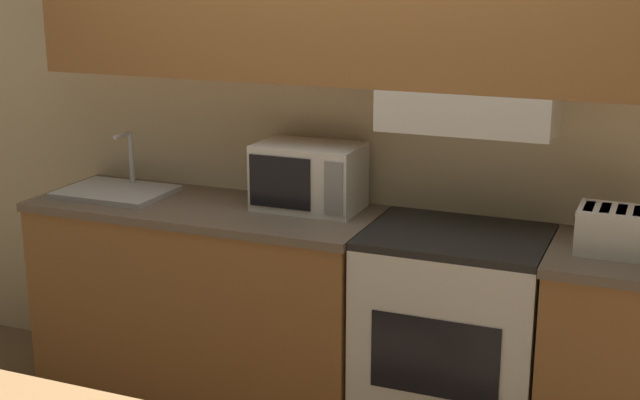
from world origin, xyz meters
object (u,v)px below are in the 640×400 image
at_px(stove_range, 452,342).
at_px(toaster, 612,230).
at_px(sink_basin, 116,190).
at_px(microwave, 309,177).

height_order(stove_range, toaster, toaster).
distance_m(stove_range, sink_basin, 1.65).
xyz_separation_m(stove_range, toaster, (0.57, -0.01, 0.54)).
bearing_deg(sink_basin, toaster, -0.17).
bearing_deg(sink_basin, microwave, 7.29).
distance_m(microwave, toaster, 1.26).
bearing_deg(microwave, toaster, -5.59).
xyz_separation_m(microwave, sink_basin, (-0.90, -0.12, -0.12)).
relative_size(stove_range, toaster, 3.61).
height_order(microwave, toaster, microwave).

